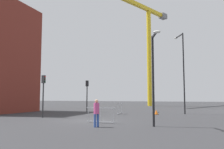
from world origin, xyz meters
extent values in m
plane|color=#333335|center=(0.00, 0.00, 0.00)|extent=(160.00, 160.00, 0.00)
cylinder|color=yellow|center=(-1.13, 31.07, 9.73)|extent=(0.90, 0.90, 19.45)
cube|color=yellow|center=(-2.39, 28.28, 19.85)|extent=(7.86, 16.24, 0.70)
cube|color=slate|center=(1.18, 36.18, 19.85)|extent=(1.84, 2.13, 1.10)
cylinder|color=black|center=(6.44, 9.82, 4.39)|extent=(0.14, 0.14, 8.77)
cube|color=black|center=(6.02, 10.66, 8.67)|extent=(0.94, 1.71, 0.10)
ellipsoid|color=silver|center=(5.59, 11.49, 8.65)|extent=(0.44, 0.24, 0.16)
cylinder|color=black|center=(5.10, -2.04, 2.83)|extent=(0.14, 0.14, 5.65)
cube|color=black|center=(5.33, -2.69, 5.55)|extent=(0.56, 1.34, 0.10)
ellipsoid|color=silver|center=(5.57, -3.35, 5.53)|extent=(0.44, 0.24, 0.16)
cylinder|color=black|center=(-4.79, 9.40, 1.54)|extent=(0.12, 0.12, 3.08)
cube|color=black|center=(-4.79, 9.40, 3.43)|extent=(0.32, 0.35, 0.70)
sphere|color=#390605|center=(-4.73, 9.56, 3.65)|extent=(0.11, 0.11, 0.11)
sphere|color=#F2A514|center=(-4.73, 9.56, 3.43)|extent=(0.11, 0.11, 0.11)
sphere|color=#07330F|center=(-4.73, 9.56, 3.21)|extent=(0.11, 0.11, 0.11)
cylinder|color=#2D2D30|center=(-5.23, 1.22, 1.52)|extent=(0.12, 0.12, 3.04)
cube|color=#2D2D30|center=(-5.23, 1.22, 3.39)|extent=(0.31, 0.28, 0.70)
sphere|color=red|center=(-5.06, 1.19, 3.61)|extent=(0.11, 0.11, 0.11)
sphere|color=#3C2905|center=(-5.06, 1.19, 3.39)|extent=(0.11, 0.11, 0.11)
sphere|color=#07330F|center=(-5.06, 1.19, 3.17)|extent=(0.11, 0.11, 0.11)
cylinder|color=#33519E|center=(1.83, -3.54, 0.40)|extent=(0.14, 0.14, 0.79)
cylinder|color=#33519E|center=(1.95, -3.39, 0.40)|extent=(0.14, 0.14, 0.79)
cylinder|color=#D14C8C|center=(1.89, -3.46, 1.12)|extent=(0.34, 0.34, 0.66)
sphere|color=tan|center=(1.89, -3.46, 1.56)|extent=(0.21, 0.21, 0.21)
cube|color=#9EA0A5|center=(2.75, 11.66, 1.05)|extent=(0.24, 2.08, 0.06)
cube|color=#9EA0A5|center=(2.75, 11.66, 0.10)|extent=(0.24, 2.08, 0.06)
cylinder|color=#9EA0A5|center=(2.83, 10.72, 0.53)|extent=(0.04, 0.04, 1.05)
cylinder|color=#9EA0A5|center=(2.75, 11.66, 0.53)|extent=(0.04, 0.04, 1.05)
cylinder|color=#9EA0A5|center=(2.67, 12.59, 0.53)|extent=(0.04, 0.04, 1.05)
cube|color=#9EA0A5|center=(1.28, -1.27, 1.05)|extent=(2.26, 0.36, 0.06)
cube|color=#9EA0A5|center=(1.28, -1.27, 0.10)|extent=(2.26, 0.36, 0.06)
cylinder|color=#9EA0A5|center=(0.27, -1.13, 0.53)|extent=(0.04, 0.04, 1.05)
cylinder|color=#9EA0A5|center=(1.28, -1.27, 0.53)|extent=(0.04, 0.04, 1.05)
cylinder|color=#9EA0A5|center=(2.30, -1.41, 0.53)|extent=(0.04, 0.04, 1.05)
cube|color=#9EA0A5|center=(-0.04, 7.31, 1.05)|extent=(0.23, 2.30, 0.06)
cube|color=#9EA0A5|center=(-0.04, 7.31, 0.10)|extent=(0.23, 2.30, 0.06)
cylinder|color=#9EA0A5|center=(0.04, 6.28, 0.53)|extent=(0.04, 0.04, 1.05)
cylinder|color=#9EA0A5|center=(-0.04, 7.31, 0.53)|extent=(0.04, 0.04, 1.05)
cylinder|color=#9EA0A5|center=(-0.11, 8.35, 0.53)|extent=(0.04, 0.04, 1.05)
cube|color=black|center=(3.70, 7.97, 0.01)|extent=(0.51, 0.51, 0.03)
cone|color=orange|center=(3.70, 7.97, 0.26)|extent=(0.39, 0.39, 0.52)
camera|label=1|loc=(7.56, -16.90, 1.81)|focal=38.39mm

